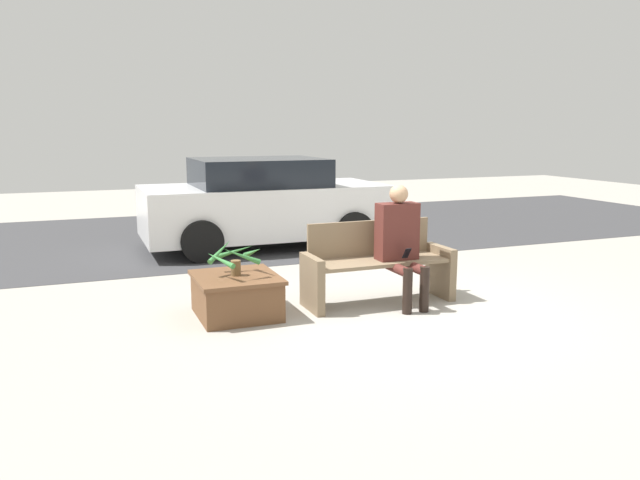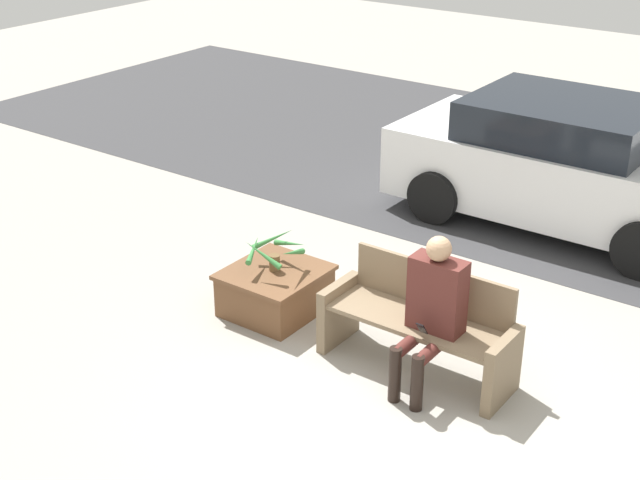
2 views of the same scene
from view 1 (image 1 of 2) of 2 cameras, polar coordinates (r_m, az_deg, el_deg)
name	(u,v)px [view 1 (image 1 of 2)]	position (r m, az deg, el deg)	size (l,w,h in m)	color
ground_plane	(399,310)	(6.88, 7.20, -6.37)	(30.00, 30.00, 0.00)	#9E998E
road_surface	(258,231)	(11.94, -5.66, 0.79)	(20.00, 6.00, 0.01)	#38383A
bench	(377,264)	(7.07, 5.21, -2.23)	(1.70, 0.56, 0.91)	#7A664C
person_seated	(400,239)	(6.95, 7.35, 0.13)	(0.46, 0.61, 1.34)	#51231E
planter_box	(236,294)	(6.62, -7.65, -4.91)	(0.85, 0.91, 0.44)	brown
potted_plant	(234,257)	(6.54, -7.85, -1.53)	(0.55, 0.59, 0.36)	brown
parked_car	(263,203)	(10.36, -5.20, 3.38)	(3.94, 1.98, 1.46)	silver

